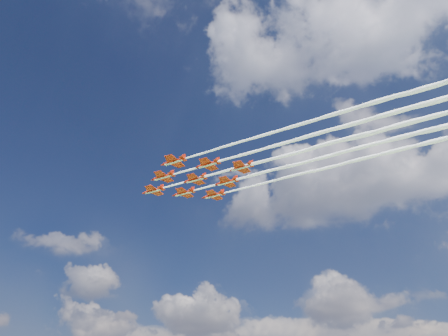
% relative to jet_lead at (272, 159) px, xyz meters
% --- Properties ---
extents(jet_lead, '(110.40, 9.15, 2.68)m').
position_rel_jet_lead_xyz_m(jet_lead, '(0.00, 0.00, 0.00)').
color(jet_lead, red).
extents(jet_row2_port, '(110.40, 9.15, 2.68)m').
position_rel_jet_lead_xyz_m(jet_row2_port, '(9.76, -7.56, 0.00)').
color(jet_row2_port, red).
extents(jet_row2_starb, '(110.40, 9.15, 2.68)m').
position_rel_jet_lead_xyz_m(jet_row2_starb, '(9.90, 7.37, 0.00)').
color(jet_row2_starb, red).
extents(jet_row3_port, '(110.40, 9.15, 2.68)m').
position_rel_jet_lead_xyz_m(jet_row3_port, '(19.51, -15.11, 0.00)').
color(jet_row3_port, red).
extents(jet_row3_centre, '(110.40, 9.15, 2.68)m').
position_rel_jet_lead_xyz_m(jet_row3_centre, '(19.65, -0.18, 0.00)').
color(jet_row3_centre, red).
extents(jet_row3_starb, '(110.40, 9.15, 2.68)m').
position_rel_jet_lead_xyz_m(jet_row3_starb, '(19.79, 14.74, 0.00)').
color(jet_row3_starb, red).
extents(jet_row4_port, '(110.40, 9.15, 2.68)m').
position_rel_jet_lead_xyz_m(jet_row4_port, '(29.41, -7.74, 0.00)').
color(jet_row4_port, red).
extents(jet_row4_starb, '(110.40, 9.15, 2.68)m').
position_rel_jet_lead_xyz_m(jet_row4_starb, '(29.55, 7.19, 0.00)').
color(jet_row4_starb, red).
extents(jet_tail, '(110.40, 9.15, 2.68)m').
position_rel_jet_lead_xyz_m(jet_tail, '(39.30, -0.37, 0.00)').
color(jet_tail, red).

